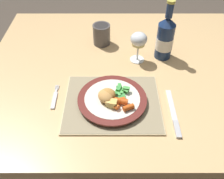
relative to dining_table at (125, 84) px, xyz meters
name	(u,v)px	position (x,y,z in m)	size (l,w,h in m)	color
ground_plane	(121,160)	(0.00, 0.00, -0.65)	(6.00, 6.00, 0.00)	#4C4238
dining_table	(125,84)	(0.00, 0.00, 0.00)	(1.17, 0.94, 0.74)	tan
placemat	(112,103)	(-0.06, -0.21, 0.10)	(0.34, 0.28, 0.01)	#CCB789
dinner_plate	(112,100)	(-0.06, -0.20, 0.11)	(0.24, 0.24, 0.02)	silver
breaded_croquettes	(106,95)	(-0.08, -0.21, 0.14)	(0.07, 0.08, 0.04)	#B77F3D
green_beans_pile	(121,92)	(-0.03, -0.18, 0.13)	(0.07, 0.09, 0.02)	#4CA84C
glazed_carrots	(120,103)	(-0.03, -0.24, 0.13)	(0.09, 0.06, 0.02)	#CC5119
fork	(54,98)	(-0.27, -0.18, 0.10)	(0.02, 0.12, 0.01)	silver
table_knife	(174,116)	(0.15, -0.27, 0.10)	(0.02, 0.22, 0.01)	silver
wine_glass	(138,41)	(0.05, 0.05, 0.19)	(0.07, 0.07, 0.13)	silver
bottle	(165,38)	(0.16, 0.08, 0.19)	(0.07, 0.07, 0.25)	navy
roast_potatoes	(112,104)	(-0.06, -0.24, 0.13)	(0.04, 0.03, 0.03)	gold
drinking_cup	(101,34)	(-0.11, 0.18, 0.14)	(0.08, 0.08, 0.09)	#4C4747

